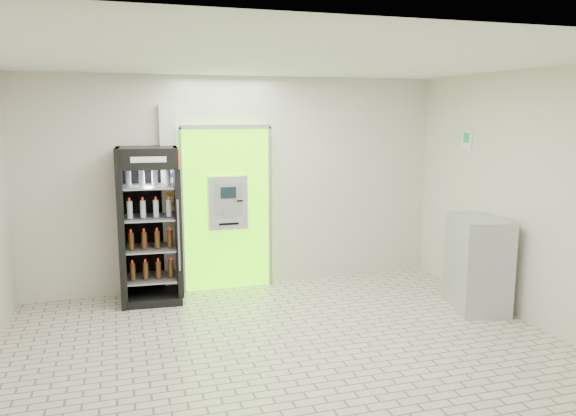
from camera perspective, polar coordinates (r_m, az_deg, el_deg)
name	(u,v)px	position (r m, az deg, el deg)	size (l,w,h in m)	color
ground	(291,352)	(6.11, 0.27, -14.42)	(6.00, 6.00, 0.00)	#C0B29F
room_shell	(291,179)	(5.62, 0.28, 3.00)	(6.00, 6.00, 6.00)	beige
atm_assembly	(226,207)	(7.98, -6.27, 0.08)	(1.30, 0.24, 2.33)	#5FF700
pillar	(170,200)	(7.89, -11.90, 0.76)	(0.22, 0.11, 2.60)	silver
beverage_cooler	(150,228)	(7.64, -13.86, -1.99)	(0.82, 0.76, 2.06)	black
steel_cabinet	(478,263)	(7.59, 18.71, -5.34)	(0.81, 1.01, 1.19)	#B0B3B8
exit_sign	(467,140)	(8.18, 17.71, 6.61)	(0.02, 0.22, 0.26)	white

